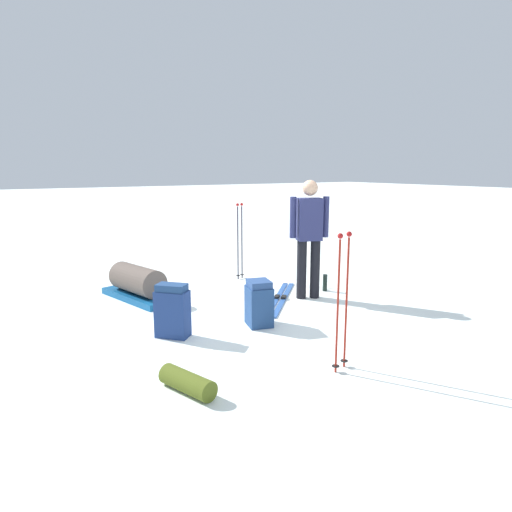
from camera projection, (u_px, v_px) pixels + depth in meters
ground_plane at (256, 306)px, 6.26m from camera, size 80.00×80.00×0.00m
skier_standing at (309, 233)px, 6.48m from camera, size 0.53×0.33×1.70m
ski_pair_near at (280, 298)px, 6.58m from camera, size 1.34×1.37×0.05m
backpack_large_dark at (259, 303)px, 5.45m from camera, size 0.35×0.38×0.55m
backpack_bright at (172, 311)px, 5.08m from camera, size 0.40×0.41×0.61m
ski_poles_planted_near at (240, 237)px, 7.68m from camera, size 0.17×0.10×1.29m
ski_poles_planted_far at (343, 295)px, 4.16m from camera, size 0.22×0.11×1.31m
gear_sled at (138, 284)px, 6.55m from camera, size 0.74×1.38×0.49m
sleeping_mat_rolled at (187, 382)px, 3.84m from camera, size 0.33×0.58×0.18m
thermos_bottle at (325, 283)px, 7.00m from camera, size 0.07×0.07×0.26m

